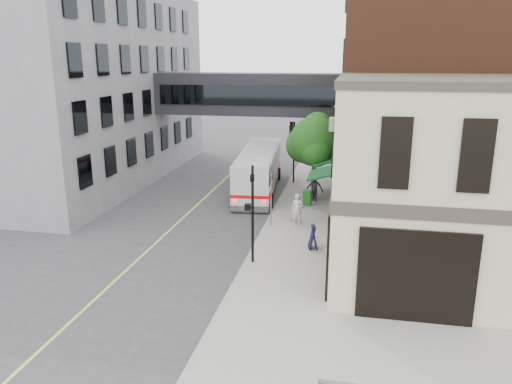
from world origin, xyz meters
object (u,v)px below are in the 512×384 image
at_px(pedestrian_c, 314,187).
at_px(sandwich_board, 313,237).
at_px(pedestrian_b, 297,209).
at_px(newspaper_box, 307,198).
at_px(bus, 259,169).
at_px(pedestrian_a, 297,209).

xyz_separation_m(pedestrian_c, sandwich_board, (0.63, -8.28, -0.34)).
distance_m(pedestrian_b, newspaper_box, 3.35).
distance_m(bus, pedestrian_b, 7.49).
height_order(bus, newspaper_box, bus).
xyz_separation_m(bus, pedestrian_a, (3.52, -6.94, -0.60)).
distance_m(pedestrian_c, sandwich_board, 8.31).
relative_size(pedestrian_c, newspaper_box, 1.87).
relative_size(pedestrian_a, sandwich_board, 1.49).
distance_m(pedestrian_b, sandwich_board, 4.06).
distance_m(pedestrian_a, sandwich_board, 3.72).
bearing_deg(newspaper_box, sandwich_board, -79.50).
bearing_deg(bus, sandwich_board, -65.77).
height_order(pedestrian_c, newspaper_box, pedestrian_c).
xyz_separation_m(pedestrian_a, newspaper_box, (0.20, 3.69, -0.37)).
relative_size(pedestrian_b, pedestrian_c, 0.84).
relative_size(newspaper_box, sandwich_board, 0.85).
xyz_separation_m(bus, newspaper_box, (3.72, -3.25, -0.97)).
xyz_separation_m(bus, sandwich_board, (4.70, -10.45, -0.89)).
bearing_deg(pedestrian_c, pedestrian_a, -90.27).
bearing_deg(sandwich_board, pedestrian_a, 97.47).
height_order(pedestrian_a, pedestrian_b, pedestrian_a).
relative_size(pedestrian_a, pedestrian_c, 0.94).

